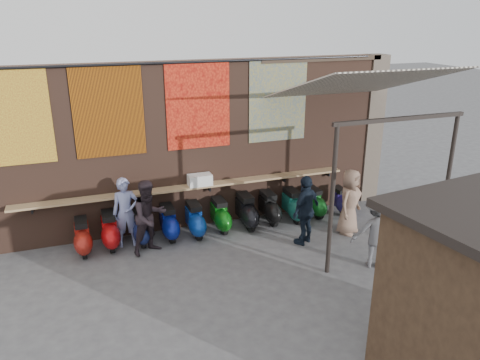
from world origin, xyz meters
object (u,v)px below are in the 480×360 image
Objects in this scene: shopper_tan at (350,202)px; scooter_stool_3 at (169,223)px; shopper_grey at (377,232)px; scooter_stool_0 at (83,237)px; shelf_box at (200,180)px; scooter_stool_5 at (220,215)px; scooter_stool_4 at (195,220)px; scooter_stool_9 at (314,202)px; scooter_stool_8 at (293,206)px; scooter_stool_1 at (110,231)px; diner_left at (126,212)px; scooter_stool_2 at (140,228)px; diner_right at (149,217)px; scooter_stool_10 at (340,201)px; shopper_navy at (306,210)px; scooter_stool_6 at (246,211)px; scooter_stool_7 at (269,208)px.

scooter_stool_3 is at bearing 130.32° from shopper_tan.
scooter_stool_0 is at bearing 1.84° from shopper_grey.
scooter_stool_5 is at bearing -33.10° from shelf_box.
scooter_stool_4 reaches higher than scooter_stool_9.
scooter_stool_8 is at bearing -50.90° from shopper_grey.
scooter_stool_1 is at bearing -1.38° from shopper_grey.
diner_left reaches higher than scooter_stool_1.
scooter_stool_1 is at bearing 133.98° from shopper_tan.
scooter_stool_8 is (3.18, -0.06, 0.01)m from scooter_stool_3.
diner_left reaches higher than scooter_stool_2.
diner_right is (-3.69, -0.47, 0.43)m from scooter_stool_8.
scooter_stool_9 is 1.08× the size of scooter_stool_10.
scooter_stool_3 is at bearing 179.23° from scooter_stool_10.
diner_left reaches higher than scooter_stool_4.
shopper_navy is at bearing -126.11° from scooter_stool_9.
shopper_navy reaches higher than shelf_box.
scooter_stool_6 is (2.58, -0.01, 0.05)m from scooter_stool_2.
shelf_box is at bearing 122.24° from shopper_tan.
scooter_stool_4 is 1.02× the size of scooter_stool_5.
shelf_box reaches higher than scooter_stool_8.
shopper_tan reaches higher than scooter_stool_5.
scooter_stool_1 is 0.51× the size of diner_right.
scooter_stool_1 is at bearing 124.55° from diner_right.
scooter_stool_4 is 1.94m from scooter_stool_7.
scooter_stool_3 is 0.50× the size of shopper_navy.
scooter_stool_6 reaches higher than scooter_stool_7.
shelf_box is 2.50m from scooter_stool_8.
scooter_stool_7 is 2.00m from scooter_stool_10.
shopper_navy reaches higher than scooter_stool_4.
scooter_stool_1 is (-2.19, -0.26, -0.86)m from shelf_box.
scooter_stool_2 is 5.22m from scooter_stool_10.
scooter_stool_8 is at bearing -133.85° from shopper_navy.
scooter_stool_6 is (1.07, -0.31, -0.85)m from shelf_box.
scooter_stool_10 is 0.46× the size of shopper_grey.
shelf_box is 0.78× the size of scooter_stool_10.
shelf_box is 1.24m from scooter_stool_3.
scooter_stool_0 is at bearing -179.87° from scooter_stool_8.
scooter_stool_6 is 2.52m from diner_right.
diner_right reaches higher than scooter_stool_4.
shopper_grey is at bearing -49.57° from diner_right.
scooter_stool_3 is (-0.85, -0.28, -0.87)m from shelf_box.
scooter_stool_6 is at bearing -16.02° from shelf_box.
scooter_stool_9 is at bearing -156.29° from shopper_navy.
scooter_stool_6 is 3.28m from shopper_grey.
scooter_stool_8 is 1.17× the size of scooter_stool_10.
scooter_stool_0 is at bearing 139.88° from diner_right.
shopper_grey is at bearing 91.26° from shopper_navy.
scooter_stool_0 is at bearing -174.43° from diner_left.
shopper_tan is at bearing -22.61° from scooter_stool_5.
scooter_stool_6 is (0.66, -0.04, 0.03)m from scooter_stool_5.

